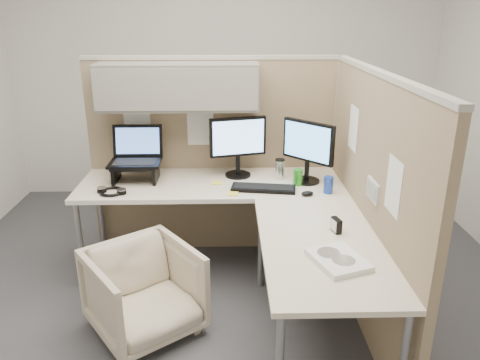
{
  "coord_description": "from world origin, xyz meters",
  "views": [
    {
      "loc": [
        0.02,
        -2.78,
        1.96
      ],
      "look_at": [
        0.1,
        0.25,
        0.85
      ],
      "focal_mm": 35.0,
      "sensor_mm": 36.0,
      "label": 1
    }
  ],
  "objects_px": {
    "monitor_left": "(238,142)",
    "keyboard": "(263,188)",
    "office_chair": "(144,288)",
    "desk": "(244,209)"
  },
  "relations": [
    {
      "from": "office_chair",
      "to": "keyboard",
      "type": "relative_size",
      "value": 1.36
    },
    {
      "from": "desk",
      "to": "office_chair",
      "type": "distance_m",
      "value": 0.83
    },
    {
      "from": "monitor_left",
      "to": "keyboard",
      "type": "bearing_deg",
      "value": -74.62
    },
    {
      "from": "monitor_left",
      "to": "keyboard",
      "type": "relative_size",
      "value": 1.01
    },
    {
      "from": "monitor_left",
      "to": "keyboard",
      "type": "distance_m",
      "value": 0.44
    },
    {
      "from": "desk",
      "to": "office_chair",
      "type": "height_order",
      "value": "desk"
    },
    {
      "from": "desk",
      "to": "keyboard",
      "type": "xyz_separation_m",
      "value": [
        0.15,
        0.24,
        0.05
      ]
    },
    {
      "from": "office_chair",
      "to": "desk",
      "type": "bearing_deg",
      "value": -6.03
    },
    {
      "from": "office_chair",
      "to": "monitor_left",
      "type": "xyz_separation_m",
      "value": [
        0.61,
        0.92,
        0.69
      ]
    },
    {
      "from": "office_chair",
      "to": "monitor_left",
      "type": "bearing_deg",
      "value": 20.3
    }
  ]
}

